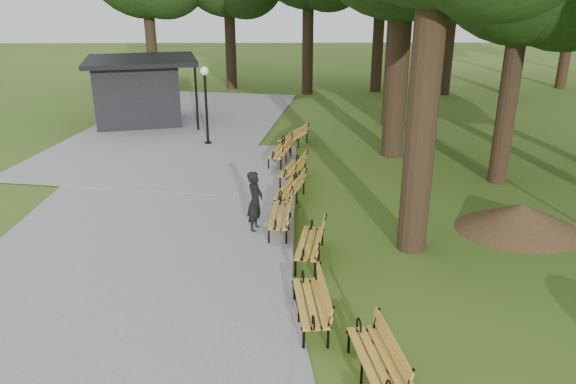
{
  "coord_description": "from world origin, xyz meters",
  "views": [
    {
      "loc": [
        -0.4,
        -10.42,
        6.21
      ],
      "look_at": [
        -0.21,
        2.93,
        1.1
      ],
      "focal_mm": 34.65,
      "sensor_mm": 36.0,
      "label": 1
    }
  ],
  "objects_px": {
    "bench_4": "(280,216)",
    "bench_6": "(293,169)",
    "bench_1": "(375,360)",
    "bench_7": "(280,151)",
    "kiosk": "(138,91)",
    "bench_2": "(310,303)",
    "bench_8": "(294,137)",
    "person": "(255,202)",
    "bench_3": "(310,243)",
    "lamp_post": "(205,89)",
    "bench_5": "(290,189)",
    "dirt_mound": "(520,217)"
  },
  "relations": [
    {
      "from": "lamp_post",
      "to": "bench_6",
      "type": "height_order",
      "value": "lamp_post"
    },
    {
      "from": "bench_2",
      "to": "bench_3",
      "type": "height_order",
      "value": "same"
    },
    {
      "from": "bench_8",
      "to": "bench_3",
      "type": "bearing_deg",
      "value": 27.31
    },
    {
      "from": "bench_7",
      "to": "person",
      "type": "bearing_deg",
      "value": 6.65
    },
    {
      "from": "bench_2",
      "to": "bench_3",
      "type": "xyz_separation_m",
      "value": [
        0.12,
        2.57,
        0.0
      ]
    },
    {
      "from": "person",
      "to": "bench_4",
      "type": "bearing_deg",
      "value": -79.38
    },
    {
      "from": "kiosk",
      "to": "bench_8",
      "type": "distance_m",
      "value": 8.21
    },
    {
      "from": "bench_1",
      "to": "bench_8",
      "type": "bearing_deg",
      "value": 176.1
    },
    {
      "from": "dirt_mound",
      "to": "bench_4",
      "type": "xyz_separation_m",
      "value": [
        -6.33,
        0.03,
        0.07
      ]
    },
    {
      "from": "bench_6",
      "to": "bench_5",
      "type": "bearing_deg",
      "value": 10.91
    },
    {
      "from": "bench_2",
      "to": "dirt_mound",
      "type": "bearing_deg",
      "value": 121.79
    },
    {
      "from": "bench_4",
      "to": "lamp_post",
      "type": "bearing_deg",
      "value": -156.28
    },
    {
      "from": "bench_3",
      "to": "bench_7",
      "type": "height_order",
      "value": "same"
    },
    {
      "from": "lamp_post",
      "to": "bench_2",
      "type": "distance_m",
      "value": 13.12
    },
    {
      "from": "person",
      "to": "bench_1",
      "type": "height_order",
      "value": "person"
    },
    {
      "from": "bench_3",
      "to": "bench_4",
      "type": "relative_size",
      "value": 1.0
    },
    {
      "from": "bench_2",
      "to": "bench_7",
      "type": "distance_m",
      "value": 10.05
    },
    {
      "from": "bench_1",
      "to": "bench_6",
      "type": "xyz_separation_m",
      "value": [
        -1.11,
        9.79,
        0.0
      ]
    },
    {
      "from": "dirt_mound",
      "to": "bench_2",
      "type": "xyz_separation_m",
      "value": [
        -5.75,
        -4.18,
        0.07
      ]
    },
    {
      "from": "dirt_mound",
      "to": "bench_5",
      "type": "xyz_separation_m",
      "value": [
        -6.04,
        2.0,
        0.07
      ]
    },
    {
      "from": "kiosk",
      "to": "lamp_post",
      "type": "xyz_separation_m",
      "value": [
        3.56,
        -3.65,
        0.74
      ]
    },
    {
      "from": "lamp_post",
      "to": "bench_8",
      "type": "xyz_separation_m",
      "value": [
        3.43,
        -0.51,
        -1.79
      ]
    },
    {
      "from": "kiosk",
      "to": "bench_1",
      "type": "bearing_deg",
      "value": -78.45
    },
    {
      "from": "person",
      "to": "bench_8",
      "type": "bearing_deg",
      "value": 6.46
    },
    {
      "from": "bench_2",
      "to": "bench_4",
      "type": "height_order",
      "value": "same"
    },
    {
      "from": "lamp_post",
      "to": "person",
      "type": "bearing_deg",
      "value": -74.8
    },
    {
      "from": "dirt_mound",
      "to": "bench_5",
      "type": "height_order",
      "value": "bench_5"
    },
    {
      "from": "kiosk",
      "to": "bench_7",
      "type": "height_order",
      "value": "kiosk"
    },
    {
      "from": "lamp_post",
      "to": "bench_5",
      "type": "distance_m",
      "value": 7.33
    },
    {
      "from": "person",
      "to": "bench_1",
      "type": "distance_m",
      "value": 6.38
    },
    {
      "from": "bench_1",
      "to": "bench_2",
      "type": "distance_m",
      "value": 1.97
    },
    {
      "from": "kiosk",
      "to": "bench_4",
      "type": "xyz_separation_m",
      "value": [
        6.46,
        -11.97,
        -1.05
      ]
    },
    {
      "from": "kiosk",
      "to": "bench_6",
      "type": "bearing_deg",
      "value": -62.16
    },
    {
      "from": "bench_2",
      "to": "bench_8",
      "type": "bearing_deg",
      "value": 175.94
    },
    {
      "from": "bench_1",
      "to": "bench_7",
      "type": "distance_m",
      "value": 11.85
    },
    {
      "from": "bench_4",
      "to": "bench_5",
      "type": "bearing_deg",
      "value": 176.26
    },
    {
      "from": "bench_3",
      "to": "bench_5",
      "type": "height_order",
      "value": "same"
    },
    {
      "from": "person",
      "to": "bench_7",
      "type": "relative_size",
      "value": 0.86
    },
    {
      "from": "bench_2",
      "to": "bench_3",
      "type": "relative_size",
      "value": 1.0
    },
    {
      "from": "person",
      "to": "dirt_mound",
      "type": "bearing_deg",
      "value": -75.52
    },
    {
      "from": "kiosk",
      "to": "bench_3",
      "type": "height_order",
      "value": "kiosk"
    },
    {
      "from": "bench_2",
      "to": "bench_8",
      "type": "distance_m",
      "value": 12.02
    },
    {
      "from": "person",
      "to": "bench_8",
      "type": "relative_size",
      "value": 0.86
    },
    {
      "from": "bench_4",
      "to": "bench_6",
      "type": "xyz_separation_m",
      "value": [
        0.43,
        3.87,
        0.0
      ]
    },
    {
      "from": "lamp_post",
      "to": "bench_3",
      "type": "relative_size",
      "value": 1.63
    },
    {
      "from": "bench_6",
      "to": "bench_7",
      "type": "height_order",
      "value": "same"
    },
    {
      "from": "bench_4",
      "to": "bench_5",
      "type": "xyz_separation_m",
      "value": [
        0.29,
        1.96,
        0.0
      ]
    },
    {
      "from": "person",
      "to": "bench_4",
      "type": "relative_size",
      "value": 0.86
    },
    {
      "from": "person",
      "to": "bench_3",
      "type": "distance_m",
      "value": 2.19
    },
    {
      "from": "dirt_mound",
      "to": "bench_8",
      "type": "distance_m",
      "value": 9.75
    }
  ]
}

